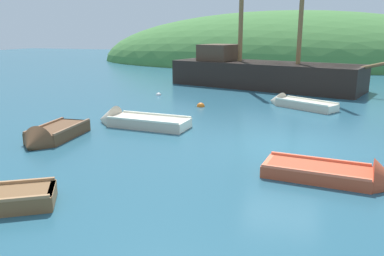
% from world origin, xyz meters
% --- Properties ---
extents(ground_plane, '(120.00, 120.00, 0.00)m').
position_xyz_m(ground_plane, '(0.00, 0.00, 0.00)').
color(ground_plane, '#285B70').
extents(shore_hill, '(46.74, 24.08, 12.01)m').
position_xyz_m(shore_hill, '(-2.68, 35.56, 0.00)').
color(shore_hill, '#477F3D').
rests_on(shore_hill, ground).
extents(sailing_ship, '(15.06, 7.16, 13.10)m').
position_xyz_m(sailing_ship, '(-2.68, 13.80, 0.64)').
color(sailing_ship, black).
rests_on(sailing_ship, ground).
extents(rowboat_portside, '(3.95, 1.52, 1.21)m').
position_xyz_m(rowboat_portside, '(-5.93, 1.21, 0.13)').
color(rowboat_portside, beige).
rests_on(rowboat_portside, ground).
extents(rowboat_far, '(3.64, 2.75, 0.99)m').
position_xyz_m(rowboat_far, '(-0.03, 7.24, 0.12)').
color(rowboat_far, beige).
rests_on(rowboat_far, ground).
extents(rowboat_outer_right, '(3.41, 1.54, 1.18)m').
position_xyz_m(rowboat_outer_right, '(1.64, -2.54, 0.09)').
color(rowboat_outer_right, '#C64C2D').
rests_on(rowboat_outer_right, ground).
extents(rowboat_near_dock, '(1.36, 3.07, 1.12)m').
position_xyz_m(rowboat_near_dock, '(-7.67, -1.68, 0.14)').
color(rowboat_near_dock, brown).
rests_on(rowboat_near_dock, ground).
extents(buoy_white, '(0.32, 0.32, 0.32)m').
position_xyz_m(buoy_white, '(-7.94, 8.47, 0.00)').
color(buoy_white, white).
rests_on(buoy_white, ground).
extents(buoy_orange, '(0.41, 0.41, 0.41)m').
position_xyz_m(buoy_orange, '(-4.58, 5.85, 0.00)').
color(buoy_orange, orange).
rests_on(buoy_orange, ground).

